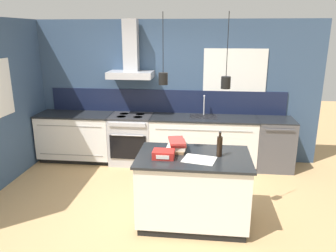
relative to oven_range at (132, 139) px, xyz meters
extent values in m
plane|color=tan|center=(0.61, -1.69, -0.46)|extent=(16.00, 16.00, 0.00)
cube|color=#354C6B|center=(0.61, 0.34, 0.84)|extent=(5.60, 0.06, 2.60)
cube|color=#141C38|center=(0.61, 0.30, 0.67)|extent=(4.42, 0.02, 0.43)
cube|color=white|center=(1.86, 0.30, 1.16)|extent=(1.12, 0.01, 0.96)
cube|color=black|center=(1.86, 0.31, 1.16)|extent=(1.04, 0.01, 0.88)
cube|color=#B5B5BA|center=(0.00, 0.08, 1.18)|extent=(0.80, 0.46, 0.12)
cube|color=#B5B5BA|center=(0.00, 0.17, 1.69)|extent=(0.26, 0.20, 0.90)
cylinder|color=black|center=(0.84, -1.86, 1.81)|extent=(0.01, 0.01, 0.68)
cylinder|color=black|center=(0.84, -1.86, 1.40)|extent=(0.11, 0.11, 0.14)
sphere|color=#F9D18C|center=(0.84, -1.86, 1.40)|extent=(0.06, 0.06, 0.06)
cylinder|color=black|center=(1.57, -1.88, 1.79)|extent=(0.01, 0.01, 0.71)
cylinder|color=black|center=(1.57, -1.88, 1.36)|extent=(0.11, 0.11, 0.14)
sphere|color=#F9D18C|center=(1.57, -1.88, 1.36)|extent=(0.06, 0.06, 0.06)
cube|color=#354C6B|center=(-1.82, -0.99, 0.84)|extent=(0.06, 3.80, 2.60)
cube|color=black|center=(-1.07, 0.03, -0.41)|extent=(1.32, 0.56, 0.09)
cube|color=white|center=(-1.07, 0.00, 0.03)|extent=(1.36, 0.62, 0.79)
cube|color=gray|center=(-1.07, -0.31, 0.30)|extent=(1.20, 0.01, 0.01)
cube|color=gray|center=(-1.07, -0.31, -0.25)|extent=(1.20, 0.01, 0.01)
cube|color=black|center=(-1.07, 0.00, 0.44)|extent=(1.39, 0.64, 0.03)
cube|color=black|center=(1.33, 0.03, -0.41)|extent=(1.82, 0.56, 0.09)
cube|color=white|center=(1.33, 0.00, 0.03)|extent=(1.88, 0.62, 0.79)
cube|color=gray|center=(1.33, -0.31, 0.30)|extent=(1.66, 0.01, 0.01)
cube|color=gray|center=(1.33, -0.31, -0.25)|extent=(1.66, 0.01, 0.01)
cube|color=black|center=(1.33, 0.00, 0.44)|extent=(1.90, 0.64, 0.03)
cube|color=#262628|center=(1.33, 0.05, 0.45)|extent=(0.48, 0.34, 0.01)
cylinder|color=#B5B5BA|center=(1.33, 0.18, 0.63)|extent=(0.02, 0.02, 0.35)
sphere|color=#B5B5BA|center=(1.33, 0.18, 0.81)|extent=(0.03, 0.03, 0.03)
cylinder|color=#B5B5BA|center=(1.33, 0.12, 0.79)|extent=(0.02, 0.12, 0.02)
cube|color=#B5B5BA|center=(0.00, 0.00, -0.02)|extent=(0.76, 0.62, 0.87)
cube|color=black|center=(0.00, -0.31, -0.06)|extent=(0.66, 0.02, 0.44)
cylinder|color=#B5B5BA|center=(0.00, -0.34, 0.17)|extent=(0.57, 0.02, 0.02)
cube|color=#B5B5BA|center=(0.00, -0.32, 0.36)|extent=(0.66, 0.02, 0.07)
cube|color=#2D2D30|center=(0.00, 0.00, 0.43)|extent=(0.76, 0.60, 0.04)
cylinder|color=black|center=(-0.15, 0.11, 0.45)|extent=(0.17, 0.17, 0.00)
cylinder|color=black|center=(0.15, 0.11, 0.45)|extent=(0.17, 0.17, 0.00)
cylinder|color=black|center=(-0.15, -0.10, 0.45)|extent=(0.17, 0.17, 0.00)
cylinder|color=black|center=(0.15, -0.10, 0.45)|extent=(0.17, 0.17, 0.00)
cube|color=#4C4C51|center=(2.59, 0.00, -0.01)|extent=(0.64, 0.62, 0.89)
cube|color=black|center=(2.59, 0.00, 0.44)|extent=(0.64, 0.62, 0.02)
cylinder|color=#4C4C51|center=(2.59, -0.33, 0.36)|extent=(0.48, 0.02, 0.02)
cube|color=black|center=(1.22, -1.90, -0.41)|extent=(1.30, 0.81, 0.09)
cube|color=white|center=(1.22, -1.90, 0.03)|extent=(1.35, 0.85, 0.79)
cube|color=black|center=(1.22, -1.90, 0.44)|extent=(1.40, 0.90, 0.03)
cylinder|color=black|center=(1.53, -1.88, 0.58)|extent=(0.07, 0.07, 0.25)
cylinder|color=black|center=(1.53, -1.88, 0.73)|extent=(0.03, 0.03, 0.06)
cylinder|color=#262628|center=(1.53, -1.88, 0.76)|extent=(0.03, 0.03, 0.01)
cube|color=olive|center=(1.00, -1.75, 0.47)|extent=(0.24, 0.32, 0.04)
cube|color=beige|center=(0.99, -1.73, 0.51)|extent=(0.25, 0.32, 0.04)
cube|color=#B2332D|center=(1.01, -1.74, 0.55)|extent=(0.23, 0.29, 0.04)
cube|color=#B2332D|center=(0.99, -1.74, 0.59)|extent=(0.25, 0.36, 0.03)
cube|color=red|center=(0.86, -2.02, 0.50)|extent=(0.26, 0.20, 0.10)
cube|color=white|center=(0.86, -2.12, 0.50)|extent=(0.16, 0.01, 0.05)
cube|color=silver|center=(1.29, -2.03, 0.46)|extent=(0.43, 0.37, 0.01)
camera|label=1|loc=(1.32, -5.69, 1.93)|focal=35.00mm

